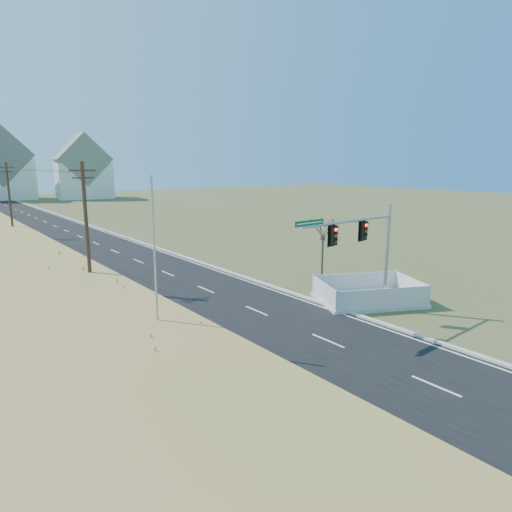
% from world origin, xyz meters
% --- Properties ---
extents(ground, '(260.00, 260.00, 0.00)m').
position_xyz_m(ground, '(0.00, 0.00, 0.00)').
color(ground, '#484E26').
rests_on(ground, ground).
extents(road, '(8.00, 180.00, 0.06)m').
position_xyz_m(road, '(0.00, 50.00, 0.03)').
color(road, black).
rests_on(road, ground).
extents(curb, '(0.30, 180.00, 0.18)m').
position_xyz_m(curb, '(4.15, 50.00, 0.09)').
color(curb, '#B2AFA8').
rests_on(curb, ground).
extents(utility_pole_near, '(1.80, 0.26, 9.00)m').
position_xyz_m(utility_pole_near, '(-6.50, 15.00, 4.68)').
color(utility_pole_near, '#422D1E').
rests_on(utility_pole_near, ground).
extents(utility_pole_mid, '(1.80, 0.26, 9.00)m').
position_xyz_m(utility_pole_mid, '(-6.50, 45.00, 4.68)').
color(utility_pole_mid, '#422D1E').
rests_on(utility_pole_mid, ground).
extents(condo_ne, '(14.12, 10.51, 16.52)m').
position_xyz_m(condo_ne, '(20.00, 104.00, 6.84)').
color(condo_ne, silver).
rests_on(condo_ne, ground).
extents(traffic_signal_mast, '(8.20, 0.84, 6.53)m').
position_xyz_m(traffic_signal_mast, '(4.67, -0.54, 4.08)').
color(traffic_signal_mast, '#9EA0A5').
rests_on(traffic_signal_mast, ground).
extents(fence_enclosure, '(7.63, 6.64, 1.46)m').
position_xyz_m(fence_enclosure, '(7.00, 1.20, 0.29)').
color(fence_enclosure, '#B7B5AD').
rests_on(fence_enclosure, ground).
extents(open_sign, '(0.46, 0.13, 0.57)m').
position_xyz_m(open_sign, '(4.50, 2.00, 0.30)').
color(open_sign, white).
rests_on(open_sign, ground).
extents(flagpole, '(0.37, 0.37, 8.33)m').
position_xyz_m(flagpole, '(-7.00, 2.83, 3.32)').
color(flagpole, '#B7B5AD').
rests_on(flagpole, ground).
extents(bare_tree, '(2.03, 2.03, 5.38)m').
position_xyz_m(bare_tree, '(7.61, 6.06, 4.33)').
color(bare_tree, '#4C3F33').
rests_on(bare_tree, ground).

